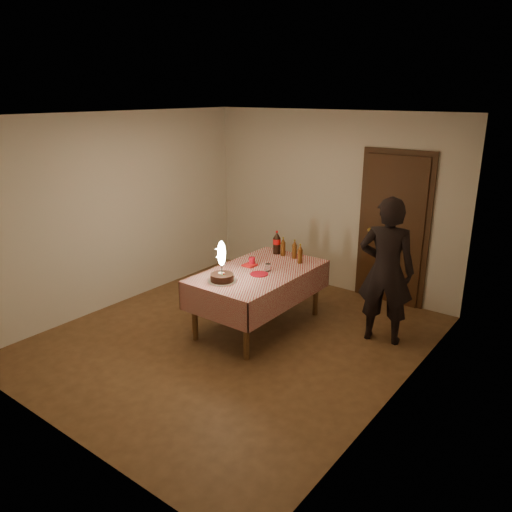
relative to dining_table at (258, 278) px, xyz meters
The scene contains 13 objects.
ground 0.79m from the dining_table, 93.79° to the right, with size 4.00×4.50×0.01m, color brown.
room_shell 1.07m from the dining_table, 89.43° to the right, with size 4.04×4.54×2.62m.
dining_table is the anchor object (origin of this frame).
birthday_cake 0.60m from the dining_table, 102.01° to the right, with size 0.33×0.33×0.48m.
red_plate 0.17m from the dining_table, 49.63° to the right, with size 0.22×0.22×0.01m, color #B50C1D.
red_cup 0.27m from the dining_table, 149.19° to the left, with size 0.08×0.08×0.10m, color red.
clear_cup 0.19m from the dining_table, 28.43° to the left, with size 0.07×0.07×0.09m, color silver.
napkin_stack 0.23m from the dining_table, 160.88° to the left, with size 0.15×0.15×0.02m, color red.
cola_bottle 0.76m from the dining_table, 106.80° to the left, with size 0.10×0.10×0.32m.
amber_bottle_left 0.71m from the dining_table, 97.85° to the left, with size 0.06×0.06×0.25m.
amber_bottle_right 0.64m from the dining_table, 64.77° to the left, with size 0.06×0.06×0.25m.
amber_bottle_mid 0.70m from the dining_table, 82.07° to the left, with size 0.06×0.06×0.25m.
photographer 1.53m from the dining_table, 23.60° to the left, with size 0.72×0.57×1.75m.
Camera 1 is at (3.47, -4.14, 2.83)m, focal length 35.00 mm.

